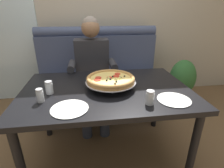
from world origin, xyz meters
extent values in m
plane|color=brown|center=(0.00, 0.00, 0.00)|extent=(16.00, 16.00, 0.00)
cube|color=#BCB29E|center=(0.00, 1.50, 1.40)|extent=(6.00, 0.12, 2.80)
cube|color=#424C6B|center=(0.00, 0.80, 0.23)|extent=(1.68, 0.60, 0.46)
cube|color=#424C6B|center=(0.00, 1.19, 0.69)|extent=(1.68, 0.18, 0.65)
cylinder|color=#424C6B|center=(0.00, 1.19, 1.06)|extent=(1.68, 0.14, 0.14)
cube|color=black|center=(0.00, 0.00, 0.71)|extent=(1.40, 0.92, 0.04)
cylinder|color=black|center=(-0.63, -0.39, 0.34)|extent=(0.06, 0.06, 0.69)
cylinder|color=black|center=(0.63, -0.39, 0.34)|extent=(0.06, 0.06, 0.69)
cylinder|color=black|center=(-0.63, 0.39, 0.34)|extent=(0.06, 0.06, 0.69)
cylinder|color=black|center=(0.63, 0.39, 0.34)|extent=(0.06, 0.06, 0.69)
cube|color=#2D3342|center=(-0.09, 0.55, 0.54)|extent=(0.34, 0.40, 0.15)
cylinder|color=#2D3342|center=(-0.19, 0.30, 0.23)|extent=(0.11, 0.11, 0.46)
cylinder|color=#2D3342|center=(0.01, 0.30, 0.23)|extent=(0.11, 0.11, 0.46)
cube|color=#2D2D33|center=(-0.09, 0.77, 0.74)|extent=(0.40, 0.22, 0.56)
cylinder|color=#2D2D33|center=(-0.32, 0.55, 0.77)|extent=(0.08, 0.28, 0.08)
cylinder|color=#2D2D33|center=(0.14, 0.55, 0.77)|extent=(0.08, 0.28, 0.08)
sphere|color=#997051|center=(-0.09, 0.75, 1.15)|extent=(0.21, 0.21, 0.21)
sphere|color=gray|center=(-0.09, 0.76, 1.18)|extent=(0.19, 0.19, 0.19)
cylinder|color=silver|center=(0.04, -0.10, 0.75)|extent=(0.01, 0.01, 0.05)
cylinder|color=silver|center=(-0.06, 0.07, 0.75)|extent=(0.01, 0.01, 0.05)
cylinder|color=silver|center=(0.14, 0.07, 0.75)|extent=(0.01, 0.01, 0.05)
torus|color=silver|center=(0.04, 0.01, 0.77)|extent=(0.23, 0.23, 0.01)
cylinder|color=silver|center=(0.04, 0.01, 0.78)|extent=(0.42, 0.42, 0.00)
cylinder|color=tan|center=(0.04, 0.01, 0.79)|extent=(0.40, 0.40, 0.02)
torus|color=tan|center=(0.04, 0.01, 0.81)|extent=(0.40, 0.40, 0.03)
cylinder|color=#EFCC6B|center=(0.04, 0.01, 0.81)|extent=(0.34, 0.34, 0.01)
cylinder|color=red|center=(0.11, 0.10, 0.81)|extent=(0.05, 0.05, 0.01)
cylinder|color=red|center=(-0.06, 0.03, 0.81)|extent=(0.05, 0.05, 0.01)
cylinder|color=red|center=(-0.07, -0.02, 0.81)|extent=(0.05, 0.05, 0.01)
cylinder|color=red|center=(0.09, 0.05, 0.81)|extent=(0.06, 0.06, 0.01)
cylinder|color=red|center=(0.03, 0.02, 0.81)|extent=(0.04, 0.04, 0.01)
sphere|color=black|center=(0.03, -0.03, 0.82)|extent=(0.01, 0.01, 0.01)
sphere|color=black|center=(0.12, 0.00, 0.82)|extent=(0.01, 0.01, 0.01)
sphere|color=black|center=(0.16, 0.03, 0.82)|extent=(0.01, 0.01, 0.01)
sphere|color=black|center=(0.06, 0.03, 0.82)|extent=(0.01, 0.01, 0.01)
sphere|color=black|center=(0.07, -0.09, 0.82)|extent=(0.01, 0.01, 0.01)
sphere|color=black|center=(0.00, -0.05, 0.82)|extent=(0.01, 0.01, 0.01)
sphere|color=black|center=(0.06, -0.12, 0.82)|extent=(0.01, 0.01, 0.01)
cone|color=#CCC675|center=(0.08, -0.03, 0.82)|extent=(0.04, 0.04, 0.02)
cone|color=#CCC675|center=(0.11, -0.02, 0.82)|extent=(0.04, 0.04, 0.02)
cone|color=#CCC675|center=(0.02, 0.00, 0.82)|extent=(0.04, 0.04, 0.02)
cylinder|color=white|center=(0.27, -0.31, 0.77)|extent=(0.06, 0.06, 0.08)
cylinder|color=#A82D19|center=(0.27, -0.31, 0.75)|extent=(0.05, 0.05, 0.04)
cylinder|color=silver|center=(0.27, -0.31, 0.82)|extent=(0.05, 0.05, 0.02)
cylinder|color=white|center=(-0.45, -0.04, 0.77)|extent=(0.06, 0.06, 0.08)
cylinder|color=silver|center=(-0.45, -0.04, 0.75)|extent=(0.05, 0.05, 0.05)
cylinder|color=silver|center=(-0.45, -0.04, 0.82)|extent=(0.05, 0.05, 0.02)
cylinder|color=white|center=(-0.49, -0.17, 0.77)|extent=(0.05, 0.05, 0.08)
cylinder|color=#4C6633|center=(-0.49, -0.17, 0.75)|extent=(0.04, 0.04, 0.05)
cylinder|color=silver|center=(-0.49, -0.17, 0.82)|extent=(0.05, 0.05, 0.02)
cylinder|color=white|center=(-0.28, -0.30, 0.73)|extent=(0.18, 0.18, 0.01)
cone|color=white|center=(-0.28, -0.30, 0.74)|extent=(0.25, 0.25, 0.01)
cylinder|color=white|center=(0.47, -0.28, 0.73)|extent=(0.17, 0.17, 0.01)
cone|color=white|center=(0.47, -0.28, 0.74)|extent=(0.24, 0.24, 0.01)
cylinder|color=black|center=(-1.26, 2.34, 0.22)|extent=(0.02, 0.02, 0.44)
cylinder|color=black|center=(-1.51, 2.24, 0.22)|extent=(0.02, 0.02, 0.44)
cylinder|color=black|center=(-1.17, 2.10, 0.22)|extent=(0.02, 0.02, 0.44)
cylinder|color=black|center=(-1.41, 2.00, 0.22)|extent=(0.02, 0.02, 0.44)
cylinder|color=black|center=(-1.34, 2.17, 0.45)|extent=(0.40, 0.40, 0.02)
cube|color=black|center=(-1.28, 2.02, 0.65)|extent=(0.31, 0.14, 0.42)
cylinder|color=brown|center=(1.19, 0.84, 0.11)|extent=(0.24, 0.24, 0.22)
ellipsoid|color=#336B33|center=(1.19, 0.84, 0.44)|extent=(0.36, 0.36, 0.52)
camera|label=1|loc=(-0.14, -1.34, 1.34)|focal=28.03mm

